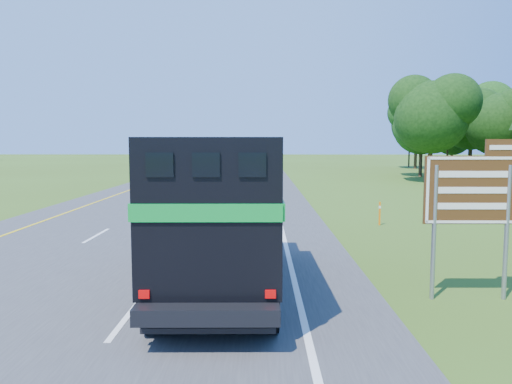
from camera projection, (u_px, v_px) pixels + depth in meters
road at (222, 174)px, 58.32m from camera, size 15.00×260.00×0.04m
lane_markings at (222, 174)px, 58.32m from camera, size 11.15×260.00×0.01m
horse_truck at (221, 209)px, 12.25m from camera, size 2.80×8.45×3.72m
white_suv at (184, 168)px, 55.08m from camera, size 2.98×6.13×1.68m
far_car at (229, 154)px, 125.32m from camera, size 2.10×4.63×1.54m
exit_sign at (474, 196)px, 11.47m from camera, size 2.21×0.11×3.74m
delineator at (380, 213)px, 22.16m from camera, size 0.09×0.05×1.05m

